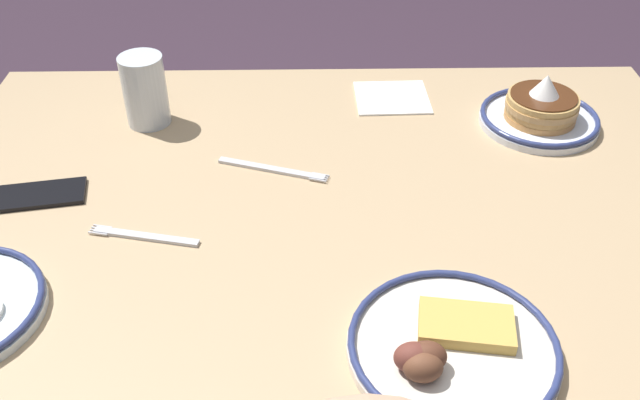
{
  "coord_description": "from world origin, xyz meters",
  "views": [
    {
      "loc": [
        0.03,
        0.94,
        1.46
      ],
      "look_at": [
        0.01,
        0.03,
        0.77
      ],
      "focal_mm": 39.57,
      "sensor_mm": 36.0,
      "label": 1
    }
  ],
  "objects_px": {
    "plate_center_pancakes": "(450,347)",
    "paper_napkin": "(392,98)",
    "cell_phone": "(42,195)",
    "fork_far": "(274,169)",
    "fork_near": "(144,236)",
    "plate_near_main": "(540,112)",
    "drinking_glass": "(145,94)"
  },
  "relations": [
    {
      "from": "plate_center_pancakes",
      "to": "paper_napkin",
      "type": "xyz_separation_m",
      "value": [
        0.01,
        -0.69,
        -0.01
      ]
    },
    {
      "from": "cell_phone",
      "to": "paper_napkin",
      "type": "distance_m",
      "value": 0.71
    },
    {
      "from": "cell_phone",
      "to": "paper_napkin",
      "type": "height_order",
      "value": "cell_phone"
    },
    {
      "from": "paper_napkin",
      "to": "fork_far",
      "type": "height_order",
      "value": "fork_far"
    },
    {
      "from": "fork_near",
      "to": "fork_far",
      "type": "xyz_separation_m",
      "value": [
        -0.2,
        -0.18,
        -0.0
      ]
    },
    {
      "from": "plate_near_main",
      "to": "paper_napkin",
      "type": "height_order",
      "value": "plate_near_main"
    },
    {
      "from": "plate_near_main",
      "to": "fork_near",
      "type": "height_order",
      "value": "plate_near_main"
    },
    {
      "from": "plate_near_main",
      "to": "fork_near",
      "type": "distance_m",
      "value": 0.79
    },
    {
      "from": "plate_near_main",
      "to": "cell_phone",
      "type": "xyz_separation_m",
      "value": [
        0.9,
        0.22,
        -0.02
      ]
    },
    {
      "from": "plate_near_main",
      "to": "paper_napkin",
      "type": "xyz_separation_m",
      "value": [
        0.28,
        -0.11,
        -0.03
      ]
    },
    {
      "from": "plate_center_pancakes",
      "to": "paper_napkin",
      "type": "bearing_deg",
      "value": -89.49
    },
    {
      "from": "drinking_glass",
      "to": "fork_far",
      "type": "xyz_separation_m",
      "value": [
        -0.25,
        0.17,
        -0.06
      ]
    },
    {
      "from": "plate_near_main",
      "to": "drinking_glass",
      "type": "relative_size",
      "value": 1.65
    },
    {
      "from": "plate_near_main",
      "to": "plate_center_pancakes",
      "type": "relative_size",
      "value": 0.83
    },
    {
      "from": "plate_center_pancakes",
      "to": "drinking_glass",
      "type": "distance_m",
      "value": 0.78
    },
    {
      "from": "plate_near_main",
      "to": "cell_phone",
      "type": "height_order",
      "value": "plate_near_main"
    },
    {
      "from": "paper_napkin",
      "to": "fork_far",
      "type": "bearing_deg",
      "value": 47.65
    },
    {
      "from": "plate_near_main",
      "to": "fork_far",
      "type": "height_order",
      "value": "plate_near_main"
    },
    {
      "from": "fork_near",
      "to": "fork_far",
      "type": "distance_m",
      "value": 0.27
    },
    {
      "from": "drinking_glass",
      "to": "paper_napkin",
      "type": "xyz_separation_m",
      "value": [
        -0.49,
        -0.09,
        -0.06
      ]
    },
    {
      "from": "plate_near_main",
      "to": "cell_phone",
      "type": "distance_m",
      "value": 0.93
    },
    {
      "from": "paper_napkin",
      "to": "fork_near",
      "type": "bearing_deg",
      "value": 45.38
    },
    {
      "from": "cell_phone",
      "to": "plate_near_main",
      "type": "bearing_deg",
      "value": -176.17
    },
    {
      "from": "plate_center_pancakes",
      "to": "fork_near",
      "type": "xyz_separation_m",
      "value": [
        0.44,
        -0.24,
        -0.01
      ]
    },
    {
      "from": "cell_phone",
      "to": "plate_center_pancakes",
      "type": "bearing_deg",
      "value": 140.75
    },
    {
      "from": "drinking_glass",
      "to": "fork_far",
      "type": "height_order",
      "value": "drinking_glass"
    },
    {
      "from": "plate_near_main",
      "to": "drinking_glass",
      "type": "height_order",
      "value": "drinking_glass"
    },
    {
      "from": "plate_near_main",
      "to": "fork_near",
      "type": "relative_size",
      "value": 1.29
    },
    {
      "from": "plate_near_main",
      "to": "fork_far",
      "type": "bearing_deg",
      "value": 16.43
    },
    {
      "from": "paper_napkin",
      "to": "fork_near",
      "type": "distance_m",
      "value": 0.62
    },
    {
      "from": "plate_center_pancakes",
      "to": "fork_far",
      "type": "height_order",
      "value": "plate_center_pancakes"
    },
    {
      "from": "plate_center_pancakes",
      "to": "drinking_glass",
      "type": "bearing_deg",
      "value": -50.59
    }
  ]
}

